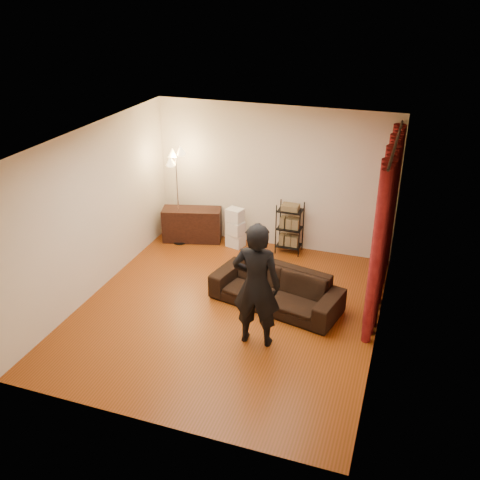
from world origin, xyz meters
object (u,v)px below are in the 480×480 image
at_px(sofa, 276,289).
at_px(floor_lamp, 178,198).
at_px(storage_boxes, 235,228).
at_px(media_cabinet, 192,225).
at_px(wire_shelf, 290,228).
at_px(person, 256,285).

xyz_separation_m(sofa, floor_lamp, (-2.38, 1.58, 0.64)).
bearing_deg(sofa, storage_boxes, 139.31).
height_order(media_cabinet, storage_boxes, storage_boxes).
xyz_separation_m(storage_boxes, wire_shelf, (1.04, 0.12, 0.10)).
bearing_deg(storage_boxes, wire_shelf, 6.51).
xyz_separation_m(sofa, wire_shelf, (-0.26, 1.88, 0.19)).
height_order(storage_boxes, wire_shelf, wire_shelf).
bearing_deg(floor_lamp, media_cabinet, 43.64).
relative_size(person, storage_boxes, 2.34).
relative_size(person, wire_shelf, 1.88).
bearing_deg(media_cabinet, sofa, -53.96).
bearing_deg(wire_shelf, media_cabinet, -170.76).
relative_size(media_cabinet, wire_shelf, 1.16).
bearing_deg(floor_lamp, wire_shelf, 7.97).
bearing_deg(sofa, media_cabinet, 154.10).
bearing_deg(person, wire_shelf, -88.68).
bearing_deg(media_cabinet, wire_shelf, -11.77).
height_order(person, wire_shelf, person).
relative_size(sofa, storage_boxes, 2.60).
bearing_deg(person, media_cabinet, -55.34).
bearing_deg(sofa, wire_shelf, 110.79).
bearing_deg(sofa, person, -78.01).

